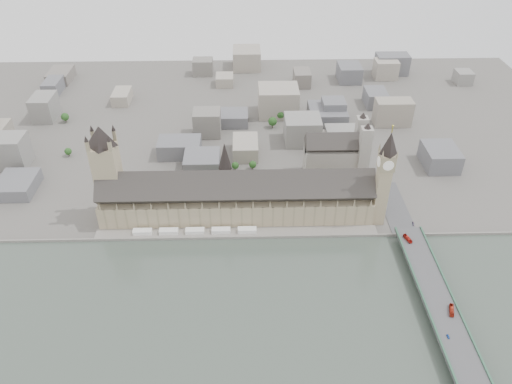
{
  "coord_description": "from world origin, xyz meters",
  "views": [
    {
      "loc": [
        9.39,
        -374.38,
        311.08
      ],
      "look_at": [
        19.27,
        22.27,
        27.76
      ],
      "focal_mm": 35.0,
      "sensor_mm": 36.0,
      "label": 1
    }
  ],
  "objects_px": {
    "elizabeth_tower": "(385,172)",
    "westminster_abbey": "(337,155)",
    "westminster_bridge": "(431,288)",
    "car_approach": "(413,224)",
    "victoria_tower": "(107,168)",
    "red_bus_north": "(408,238)",
    "palace_of_westminster": "(236,198)",
    "car_silver": "(451,307)",
    "car_blue": "(448,337)",
    "red_bus_south": "(452,310)"
  },
  "relations": [
    {
      "from": "elizabeth_tower",
      "to": "red_bus_north",
      "type": "bearing_deg",
      "value": -65.01
    },
    {
      "from": "red_bus_south",
      "to": "westminster_abbey",
      "type": "bearing_deg",
      "value": 121.89
    },
    {
      "from": "victoria_tower",
      "to": "westminster_abbey",
      "type": "distance_m",
      "value": 244.79
    },
    {
      "from": "palace_of_westminster",
      "to": "car_approach",
      "type": "bearing_deg",
      "value": -10.07
    },
    {
      "from": "palace_of_westminster",
      "to": "car_blue",
      "type": "relative_size",
      "value": 70.99
    },
    {
      "from": "elizabeth_tower",
      "to": "car_approach",
      "type": "relative_size",
      "value": 21.34
    },
    {
      "from": "westminster_abbey",
      "to": "elizabeth_tower",
      "type": "bearing_deg",
      "value": -72.71
    },
    {
      "from": "car_blue",
      "to": "palace_of_westminster",
      "type": "bearing_deg",
      "value": 133.15
    },
    {
      "from": "westminster_abbey",
      "to": "car_silver",
      "type": "relative_size",
      "value": 14.69
    },
    {
      "from": "palace_of_westminster",
      "to": "westminster_bridge",
      "type": "xyz_separation_m",
      "value": [
        162.0,
        -107.2,
        -17.58
      ]
    },
    {
      "from": "car_approach",
      "to": "victoria_tower",
      "type": "bearing_deg",
      "value": -173.28
    },
    {
      "from": "victoria_tower",
      "to": "westminster_abbey",
      "type": "xyz_separation_m",
      "value": [
        232.92,
        69.0,
        -30.12
      ]
    },
    {
      "from": "westminster_abbey",
      "to": "car_blue",
      "type": "height_order",
      "value": "westminster_abbey"
    },
    {
      "from": "palace_of_westminster",
      "to": "red_bus_north",
      "type": "xyz_separation_m",
      "value": [
        156.68,
        -51.79,
        -10.84
      ]
    },
    {
      "from": "victoria_tower",
      "to": "car_silver",
      "type": "height_order",
      "value": "victoria_tower"
    },
    {
      "from": "red_bus_north",
      "to": "westminster_abbey",
      "type": "bearing_deg",
      "value": 91.92
    },
    {
      "from": "westminster_bridge",
      "to": "car_silver",
      "type": "relative_size",
      "value": 70.23
    },
    {
      "from": "elizabeth_tower",
      "to": "red_bus_south",
      "type": "height_order",
      "value": "elizabeth_tower"
    },
    {
      "from": "elizabeth_tower",
      "to": "car_approach",
      "type": "xyz_separation_m",
      "value": [
        30.02,
        -18.13,
        -47.11
      ]
    },
    {
      "from": "victoria_tower",
      "to": "red_bus_north",
      "type": "height_order",
      "value": "victoria_tower"
    },
    {
      "from": "elizabeth_tower",
      "to": "westminster_bridge",
      "type": "height_order",
      "value": "elizabeth_tower"
    },
    {
      "from": "elizabeth_tower",
      "to": "victoria_tower",
      "type": "xyz_separation_m",
      "value": [
        -260.0,
        18.0,
        -2.88
      ]
    },
    {
      "from": "car_silver",
      "to": "red_bus_south",
      "type": "bearing_deg",
      "value": -97.31
    },
    {
      "from": "westminster_bridge",
      "to": "red_bus_north",
      "type": "height_order",
      "value": "red_bus_north"
    },
    {
      "from": "palace_of_westminster",
      "to": "car_blue",
      "type": "distance_m",
      "value": 225.06
    },
    {
      "from": "victoria_tower",
      "to": "red_bus_north",
      "type": "bearing_deg",
      "value": -11.77
    },
    {
      "from": "car_silver",
      "to": "car_approach",
      "type": "xyz_separation_m",
      "value": [
        -0.78,
        102.72,
        -0.03
      ]
    },
    {
      "from": "westminster_bridge",
      "to": "car_approach",
      "type": "xyz_separation_m",
      "value": [
        6.02,
        77.37,
        5.86
      ]
    },
    {
      "from": "red_bus_south",
      "to": "car_blue",
      "type": "bearing_deg",
      "value": -96.97
    },
    {
      "from": "victoria_tower",
      "to": "car_approach",
      "type": "distance_m",
      "value": 295.59
    },
    {
      "from": "westminster_abbey",
      "to": "car_approach",
      "type": "relative_size",
      "value": 13.5
    },
    {
      "from": "red_bus_south",
      "to": "car_approach",
      "type": "distance_m",
      "value": 106.98
    },
    {
      "from": "palace_of_westminster",
      "to": "car_approach",
      "type": "xyz_separation_m",
      "value": [
        168.02,
        -29.83,
        -11.72
      ]
    },
    {
      "from": "westminster_bridge",
      "to": "palace_of_westminster",
      "type": "bearing_deg",
      "value": 146.51
    },
    {
      "from": "elizabeth_tower",
      "to": "car_approach",
      "type": "distance_m",
      "value": 58.73
    },
    {
      "from": "westminster_bridge",
      "to": "red_bus_south",
      "type": "bearing_deg",
      "value": -79.18
    },
    {
      "from": "westminster_abbey",
      "to": "red_bus_south",
      "type": "distance_m",
      "value": 219.95
    },
    {
      "from": "red_bus_south",
      "to": "car_blue",
      "type": "relative_size",
      "value": 3.31
    },
    {
      "from": "westminster_abbey",
      "to": "car_approach",
      "type": "distance_m",
      "value": 120.46
    },
    {
      "from": "victoria_tower",
      "to": "red_bus_south",
      "type": "height_order",
      "value": "victoria_tower"
    },
    {
      "from": "palace_of_westminster",
      "to": "victoria_tower",
      "type": "relative_size",
      "value": 2.65
    },
    {
      "from": "victoria_tower",
      "to": "car_silver",
      "type": "distance_m",
      "value": 325.27
    },
    {
      "from": "westminster_abbey",
      "to": "red_bus_south",
      "type": "height_order",
      "value": "westminster_abbey"
    },
    {
      "from": "victoria_tower",
      "to": "red_bus_north",
      "type": "xyz_separation_m",
      "value": [
        278.68,
        -58.09,
        -43.34
      ]
    },
    {
      "from": "car_blue",
      "to": "car_approach",
      "type": "distance_m",
      "value": 131.42
    },
    {
      "from": "palace_of_westminster",
      "to": "car_approach",
      "type": "relative_size",
      "value": 52.61
    },
    {
      "from": "westminster_bridge",
      "to": "car_approach",
      "type": "relative_size",
      "value": 64.52
    },
    {
      "from": "elizabeth_tower",
      "to": "westminster_abbey",
      "type": "height_order",
      "value": "elizabeth_tower"
    },
    {
      "from": "elizabeth_tower",
      "to": "red_bus_north",
      "type": "height_order",
      "value": "elizabeth_tower"
    },
    {
      "from": "car_blue",
      "to": "westminster_bridge",
      "type": "bearing_deg",
      "value": 83.54
    }
  ]
}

